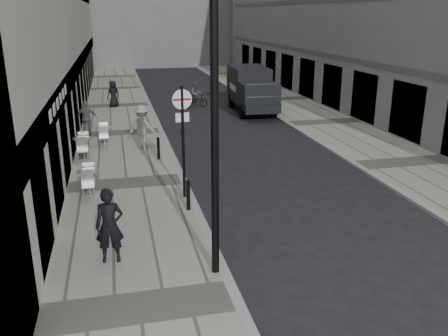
% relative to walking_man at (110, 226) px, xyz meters
% --- Properties ---
extents(sidewalk, '(4.00, 60.00, 0.12)m').
position_rel_walking_man_xyz_m(sidewalk, '(0.54, 13.21, -0.98)').
color(sidewalk, gray).
rests_on(sidewalk, ground).
extents(far_sidewalk, '(4.00, 60.00, 0.12)m').
position_rel_walking_man_xyz_m(far_sidewalk, '(11.54, 13.21, -0.98)').
color(far_sidewalk, gray).
rests_on(far_sidewalk, ground).
extents(walking_man, '(0.70, 0.49, 1.84)m').
position_rel_walking_man_xyz_m(walking_man, '(0.00, 0.00, 0.00)').
color(walking_man, black).
rests_on(walking_man, sidewalk).
extents(sign_post, '(0.62, 0.14, 3.61)m').
position_rel_walking_man_xyz_m(sign_post, '(2.34, 3.78, 1.40)').
color(sign_post, black).
rests_on(sign_post, sidewalk).
extents(lamppost, '(0.30, 0.30, 6.72)m').
position_rel_walking_man_xyz_m(lamppost, '(2.34, -1.06, 2.82)').
color(lamppost, black).
rests_on(lamppost, sidewalk).
extents(bollard_near, '(0.12, 0.12, 0.90)m').
position_rel_walking_man_xyz_m(bollard_near, '(2.30, 2.69, -0.47)').
color(bollard_near, black).
rests_on(bollard_near, sidewalk).
extents(bollard_far, '(0.11, 0.11, 0.85)m').
position_rel_walking_man_xyz_m(bollard_far, '(1.94, 8.24, -0.50)').
color(bollard_far, black).
rests_on(bollard_far, sidewalk).
extents(panel_van, '(2.42, 5.78, 2.67)m').
position_rel_walking_man_xyz_m(panel_van, '(8.55, 17.46, 0.46)').
color(panel_van, black).
rests_on(panel_van, ground).
extents(cyclist, '(1.57, 0.66, 1.64)m').
position_rel_walking_man_xyz_m(cyclist, '(5.48, 19.69, -0.40)').
color(cyclist, black).
rests_on(cyclist, ground).
extents(pedestrian_a, '(1.06, 0.53, 1.74)m').
position_rel_walking_man_xyz_m(pedestrian_a, '(-1.06, 12.91, -0.05)').
color(pedestrian_a, '#5C5C61').
rests_on(pedestrian_a, sidewalk).
extents(pedestrian_b, '(1.45, 1.23, 1.94)m').
position_rel_walking_man_xyz_m(pedestrian_b, '(1.42, 9.95, 0.05)').
color(pedestrian_b, gray).
rests_on(pedestrian_b, sidewalk).
extents(pedestrian_c, '(0.96, 0.82, 1.66)m').
position_rel_walking_man_xyz_m(pedestrian_c, '(0.27, 20.34, -0.09)').
color(pedestrian_c, black).
rests_on(pedestrian_c, sidewalk).
extents(cafe_table_near, '(0.73, 1.65, 0.94)m').
position_rel_walking_man_xyz_m(cafe_table_near, '(-0.69, 4.79, -0.44)').
color(cafe_table_near, '#B2B2B4').
rests_on(cafe_table_near, sidewalk).
extents(cafe_table_mid, '(0.73, 1.64, 0.93)m').
position_rel_walking_man_xyz_m(cafe_table_mid, '(-0.26, 11.08, -0.45)').
color(cafe_table_mid, silver).
rests_on(cafe_table_mid, sidewalk).
extents(cafe_table_far, '(0.79, 1.79, 1.02)m').
position_rel_walking_man_xyz_m(cafe_table_far, '(-1.06, 8.97, -0.40)').
color(cafe_table_far, '#A7A7A9').
rests_on(cafe_table_far, sidewalk).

